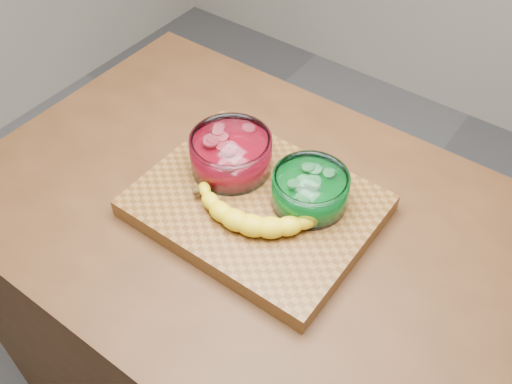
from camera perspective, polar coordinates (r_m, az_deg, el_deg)
The scene contains 5 objects.
counter at distance 1.52m, azimuth 0.00°, elevation -13.28°, with size 1.20×0.80×0.90m, color #4D2D17.
cutting_board at distance 1.13m, azimuth 0.00°, elevation -1.38°, with size 0.45×0.35×0.04m, color brown.
bowl_red at distance 1.15m, azimuth -2.51°, elevation 3.82°, with size 0.17×0.17×0.08m.
bowl_green at distance 1.09m, azimuth 5.42°, elevation 0.22°, with size 0.15×0.15×0.07m.
banana at distance 1.08m, azimuth 0.09°, elevation -1.32°, with size 0.28×0.17×0.04m, color yellow, non-canonical shape.
Camera 1 is at (0.45, -0.61, 1.77)m, focal length 40.00 mm.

